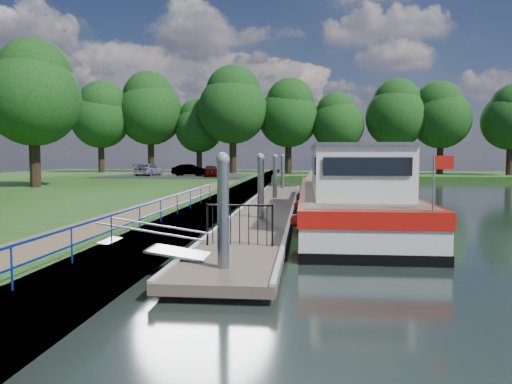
# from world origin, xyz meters

# --- Properties ---
(ground) EXTENTS (160.00, 160.00, 0.00)m
(ground) POSITION_xyz_m (0.00, 0.00, 0.00)
(ground) COLOR black
(ground) RESTS_ON ground
(bank_edge) EXTENTS (1.10, 90.00, 0.78)m
(bank_edge) POSITION_xyz_m (-2.55, 15.00, 0.39)
(bank_edge) COLOR #473D2D
(bank_edge) RESTS_ON ground
(far_bank) EXTENTS (60.00, 18.00, 0.60)m
(far_bank) POSITION_xyz_m (12.00, 52.00, 0.30)
(far_bank) COLOR #1D4413
(far_bank) RESTS_ON ground
(footpath) EXTENTS (1.60, 40.00, 0.05)m
(footpath) POSITION_xyz_m (-4.40, 8.00, 0.80)
(footpath) COLOR brown
(footpath) RESTS_ON riverbank
(carpark) EXTENTS (14.00, 12.00, 0.06)m
(carpark) POSITION_xyz_m (-11.00, 38.00, 0.81)
(carpark) COLOR black
(carpark) RESTS_ON riverbank
(blue_fence) EXTENTS (0.04, 18.04, 0.72)m
(blue_fence) POSITION_xyz_m (-2.75, 3.00, 1.31)
(blue_fence) COLOR #0C2DBF
(blue_fence) RESTS_ON riverbank
(pontoon) EXTENTS (2.50, 30.00, 0.56)m
(pontoon) POSITION_xyz_m (0.00, 13.00, 0.18)
(pontoon) COLOR brown
(pontoon) RESTS_ON ground
(mooring_piles) EXTENTS (0.30, 27.30, 3.55)m
(mooring_piles) POSITION_xyz_m (0.00, 13.00, 1.28)
(mooring_piles) COLOR gray
(mooring_piles) RESTS_ON ground
(gangway) EXTENTS (2.58, 1.00, 0.92)m
(gangway) POSITION_xyz_m (-1.85, 0.50, 0.63)
(gangway) COLOR #A5A8AD
(gangway) RESTS_ON ground
(gate_panel) EXTENTS (1.85, 0.05, 1.15)m
(gate_panel) POSITION_xyz_m (-0.00, 2.20, 1.15)
(gate_panel) COLOR black
(gate_panel) RESTS_ON ground
(barge) EXTENTS (4.36, 21.15, 4.78)m
(barge) POSITION_xyz_m (3.60, 12.22, 1.09)
(barge) COLOR black
(barge) RESTS_ON ground
(horizon_trees) EXTENTS (54.38, 10.03, 12.87)m
(horizon_trees) POSITION_xyz_m (-1.61, 48.68, 7.95)
(horizon_trees) COLOR #332316
(horizon_trees) RESTS_ON ground
(bank_tree_a) EXTENTS (6.12, 6.12, 9.72)m
(bank_tree_a) POSITION_xyz_m (-15.99, 20.08, 7.02)
(bank_tree_a) COLOR #332316
(bank_tree_a) RESTS_ON riverbank
(car_a) EXTENTS (2.06, 3.48, 1.11)m
(car_a) POSITION_xyz_m (-7.14, 35.03, 1.39)
(car_a) COLOR #999999
(car_a) RESTS_ON carpark
(car_b) EXTENTS (3.55, 1.60, 1.13)m
(car_b) POSITION_xyz_m (-9.61, 36.83, 1.40)
(car_b) COLOR #999999
(car_b) RESTS_ON carpark
(car_c) EXTENTS (2.09, 4.17, 1.16)m
(car_c) POSITION_xyz_m (-13.85, 37.03, 1.42)
(car_c) COLOR #999999
(car_c) RESTS_ON carpark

